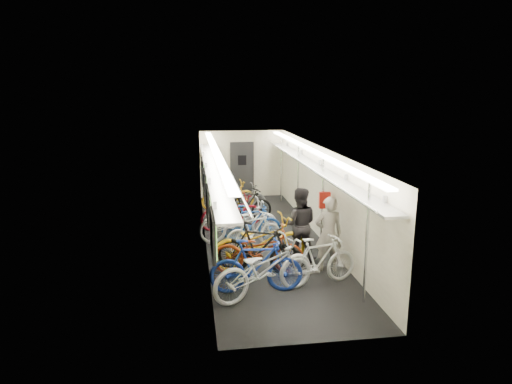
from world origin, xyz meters
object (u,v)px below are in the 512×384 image
object	(u,v)px
passenger_mid	(299,224)
backpack	(325,200)
passenger_near	(328,234)
bicycle_0	(264,269)
bicycle_1	(256,266)

from	to	relation	value
passenger_mid	backpack	bearing A→B (deg)	-135.84
passenger_mid	backpack	size ratio (longest dim) A/B	4.47
passenger_mid	passenger_near	bearing A→B (deg)	136.77
passenger_mid	backpack	distance (m)	0.96
bicycle_0	bicycle_1	xyz separation A→B (m)	(-0.12, 0.20, -0.02)
bicycle_1	bicycle_0	bearing A→B (deg)	-144.98
bicycle_1	backpack	size ratio (longest dim) A/B	4.74
backpack	passenger_mid	bearing A→B (deg)	-140.76
passenger_near	backpack	distance (m)	1.26
passenger_mid	backpack	world-z (taller)	passenger_mid
backpack	bicycle_0	bearing A→B (deg)	-122.17
passenger_near	backpack	bearing A→B (deg)	-98.62
passenger_near	bicycle_0	bearing A→B (deg)	37.75
bicycle_1	passenger_mid	world-z (taller)	passenger_mid
bicycle_1	backpack	xyz separation A→B (m)	(1.92, 2.02, 0.74)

